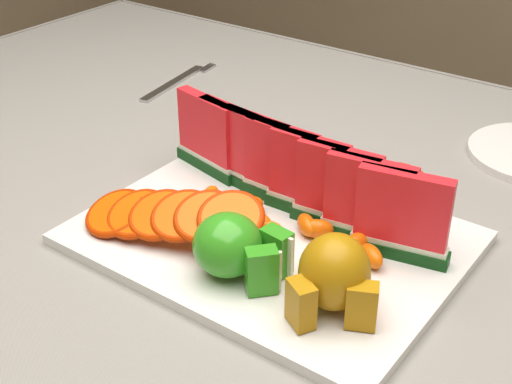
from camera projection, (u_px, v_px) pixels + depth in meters
The scene contains 10 objects.
table at pixel (261, 260), 0.93m from camera, with size 1.40×0.90×0.75m.
tablecloth at pixel (262, 220), 0.90m from camera, with size 1.53×1.03×0.20m.
platter at pixel (271, 238), 0.78m from camera, with size 0.40×0.30×0.01m.
apple_cluster at pixel (235, 247), 0.70m from camera, with size 0.11×0.09×0.06m.
pear_cluster at pixel (334, 276), 0.65m from camera, with size 0.09×0.09×0.08m.
fork at pixel (177, 82), 1.19m from camera, with size 0.04×0.20×0.00m.
watermelon_row at pixel (294, 173), 0.80m from camera, with size 0.39×0.07×0.10m.
orange_fan_front at pixel (171, 215), 0.76m from camera, with size 0.22×0.13×0.05m.
orange_fan_back at pixel (323, 169), 0.86m from camera, with size 0.29×0.11×0.04m.
tangerine_segments at pixel (288, 225), 0.77m from camera, with size 0.24×0.07×0.02m.
Camera 1 is at (0.44, -0.62, 1.20)m, focal length 50.00 mm.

